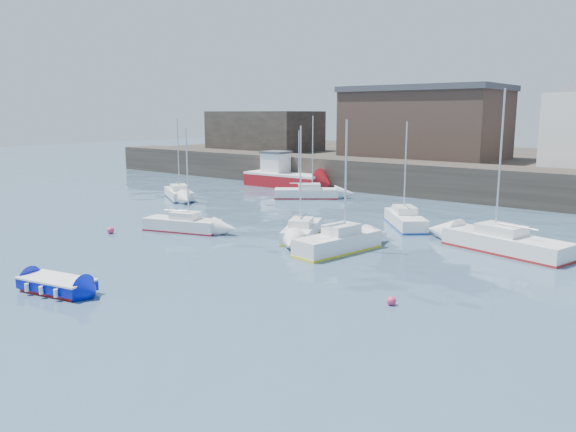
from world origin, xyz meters
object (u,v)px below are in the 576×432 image
Objects in this scene: sailboat_c at (338,242)px; buoy_far at (334,238)px; sailboat_h at (306,193)px; buoy_near at (111,233)px; blue_dinghy at (57,284)px; fishing_boat at (284,176)px; sailboat_d at (505,243)px; sailboat_b at (302,230)px; sailboat_a at (183,224)px; sailboat_e at (179,193)px; sailboat_f at (405,219)px; buoy_mid at (391,305)px.

sailboat_c is 3.55m from buoy_far.
sailboat_c is 20.02m from sailboat_h.
buoy_near is at bearing -160.18° from sailboat_c.
fishing_boat reaches higher than blue_dinghy.
sailboat_d reaches higher than fishing_boat.
sailboat_b is 0.77× the size of sailboat_d.
sailboat_a is (9.14, -21.68, -0.66)m from fishing_boat.
fishing_boat is 23.54m from sailboat_a.
sailboat_h is (-20.59, 9.19, -0.06)m from sailboat_d.
sailboat_b is at bearing -17.65° from sailboat_e.
sailboat_f reaches higher than fishing_boat.
blue_dinghy is 16.61m from buoy_far.
sailboat_c is 19.85× the size of buoy_far.
sailboat_h is at bearing 88.05° from buoy_near.
buoy_mid reaches higher than buoy_far.
sailboat_d is at bearing 26.90° from buoy_near.
fishing_boat is 1.27× the size of sailboat_f.
sailboat_b is at bearing -145.41° from buoy_far.
sailboat_f is at bearing 64.21° from sailboat_b.
sailboat_b is 0.93× the size of sailboat_h.
fishing_boat reaches higher than buoy_far.
buoy_near is (-14.04, -5.06, -0.55)m from sailboat_c.
sailboat_d is at bearing -24.05° from sailboat_h.
sailboat_a is 4.56m from buoy_near.
sailboat_c is at bearing -52.15° from buoy_far.
buoy_near is 14.23m from buoy_far.
buoy_far is at bearing 26.84° from sailboat_a.
fishing_boat is at bearing 131.70° from sailboat_b.
sailboat_d is 19.78× the size of buoy_near.
sailboat_d reaches higher than sailboat_b.
blue_dinghy is at bearing -66.32° from fishing_boat.
buoy_near is (6.09, -25.04, -1.13)m from fishing_boat.
fishing_boat is at bearing 143.20° from sailboat_h.
blue_dinghy is 26.82m from sailboat_e.
sailboat_d is at bearing 86.56° from buoy_mid.
blue_dinghy is 0.55× the size of sailboat_a.
buoy_far is (-1.78, -5.95, -0.49)m from sailboat_f.
sailboat_c is at bearing -87.59° from sailboat_f.
sailboat_c reaches higher than buoy_mid.
sailboat_a reaches higher than blue_dinghy.
sailboat_a is 0.97× the size of sailboat_b.
sailboat_h is 16.53m from buoy_far.
sailboat_a is 17.61× the size of buoy_mid.
sailboat_e reaches higher than buoy_mid.
buoy_mid is at bearing -36.46° from sailboat_b.
sailboat_d is 23.53× the size of buoy_mid.
sailboat_h is at bearing 154.49° from sailboat_f.
blue_dinghy is at bearing -147.79° from buoy_mid.
buoy_near is (-3.05, -3.36, -0.47)m from sailboat_a.
sailboat_h is (6.77, -5.06, -0.65)m from fishing_boat.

